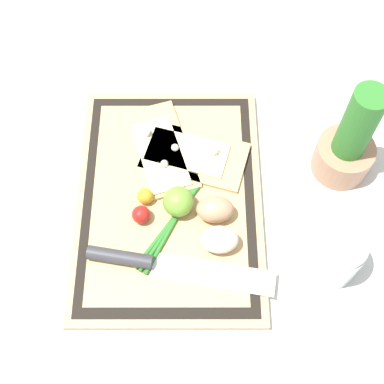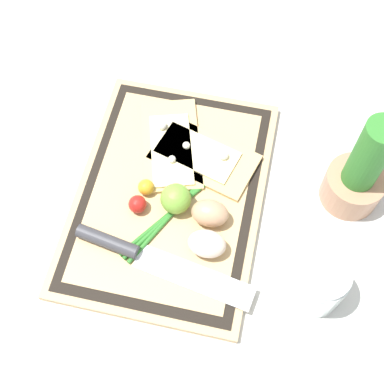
{
  "view_description": "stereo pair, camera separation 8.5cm",
  "coord_description": "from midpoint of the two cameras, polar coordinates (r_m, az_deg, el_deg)",
  "views": [
    {
      "loc": [
        0.39,
        0.04,
        0.79
      ],
      "look_at": [
        0.0,
        0.04,
        0.03
      ],
      "focal_mm": 50.0,
      "sensor_mm": 36.0,
      "label": 1
    },
    {
      "loc": [
        0.38,
        0.12,
        0.79
      ],
      "look_at": [
        0.0,
        0.04,
        0.03
      ],
      "focal_mm": 50.0,
      "sensor_mm": 36.0,
      "label": 2
    }
  ],
  "objects": [
    {
      "name": "cutting_board",
      "position": [
        0.88,
        0.36,
        -0.58
      ],
      "size": [
        0.42,
        0.3,
        0.02
      ],
      "color": "tan",
      "rests_on": "ground_plane"
    },
    {
      "name": "cherry_tomato_yellow",
      "position": [
        0.86,
        -2.13,
        0.25
      ],
      "size": [
        0.03,
        0.03,
        0.03
      ],
      "primitive_type": "sphere",
      "color": "gold",
      "rests_on": "cutting_board"
    },
    {
      "name": "pizza_slice_far",
      "position": [
        0.9,
        3.88,
        3.59
      ],
      "size": [
        0.14,
        0.19,
        0.02
      ],
      "color": "tan",
      "rests_on": "cutting_board"
    },
    {
      "name": "pizza_slice_near",
      "position": [
        0.91,
        0.39,
        4.75
      ],
      "size": [
        0.2,
        0.15,
        0.02
      ],
      "color": "tan",
      "rests_on": "cutting_board"
    },
    {
      "name": "knife",
      "position": [
        0.82,
        -3.21,
        -6.76
      ],
      "size": [
        0.08,
        0.29,
        0.02
      ],
      "color": "silver",
      "rests_on": "cutting_board"
    },
    {
      "name": "lime",
      "position": [
        0.84,
        1.15,
        -1.0
      ],
      "size": [
        0.05,
        0.05,
        0.05
      ],
      "primitive_type": "sphere",
      "color": "#70A838",
      "rests_on": "cutting_board"
    },
    {
      "name": "scallion_bunch",
      "position": [
        0.86,
        1.5,
        -1.71
      ],
      "size": [
        0.23,
        0.15,
        0.01
      ],
      "color": "#2D7528",
      "rests_on": "cutting_board"
    },
    {
      "name": "herb_pot",
      "position": [
        0.88,
        20.04,
        1.41
      ],
      "size": [
        0.1,
        0.1,
        0.2
      ],
      "color": "#AD7A5B",
      "rests_on": "ground_plane"
    },
    {
      "name": "sauce_jar",
      "position": [
        0.82,
        16.24,
        -9.76
      ],
      "size": [
        0.08,
        0.08,
        0.09
      ],
      "color": "silver",
      "rests_on": "ground_plane"
    },
    {
      "name": "ground_plane",
      "position": [
        0.89,
        0.35,
        -0.83
      ],
      "size": [
        6.0,
        6.0,
        0.0
      ],
      "primitive_type": "plane",
      "color": "silver"
    },
    {
      "name": "cherry_tomato_red",
      "position": [
        0.85,
        -2.99,
        -1.59
      ],
      "size": [
        0.03,
        0.03,
        0.03
      ],
      "primitive_type": "sphere",
      "color": "red",
      "rests_on": "cutting_board"
    },
    {
      "name": "egg_pink",
      "position": [
        0.81,
        4.6,
        -5.83
      ],
      "size": [
        0.04,
        0.06,
        0.04
      ],
      "primitive_type": "ellipsoid",
      "color": "beige",
      "rests_on": "cutting_board"
    },
    {
      "name": "egg_brown",
      "position": [
        0.83,
        4.84,
        -2.56
      ],
      "size": [
        0.04,
        0.06,
        0.04
      ],
      "primitive_type": "ellipsoid",
      "color": "tan",
      "rests_on": "cutting_board"
    }
  ]
}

